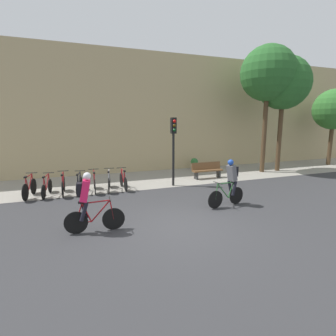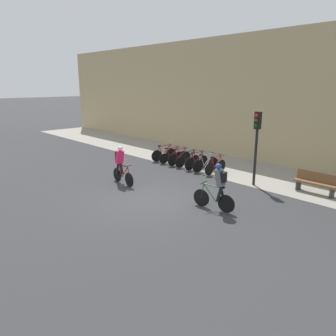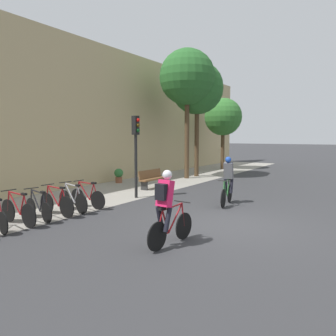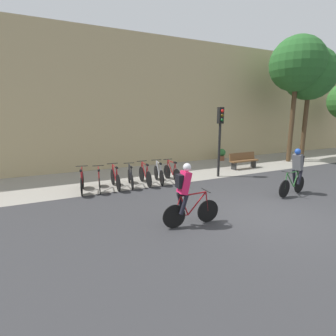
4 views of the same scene
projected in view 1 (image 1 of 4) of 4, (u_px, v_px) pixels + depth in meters
ground at (178, 226)px, 8.01m from camera, size 200.00×200.00×0.00m
kerb_strip at (130, 180)px, 14.22m from camera, size 44.00×4.50×0.01m
building_facade at (119, 113)px, 15.92m from camera, size 44.00×0.60×7.35m
cyclist_pink at (88, 201)px, 7.41m from camera, size 1.71×0.46×1.77m
cyclist_grey at (230, 181)px, 9.83m from camera, size 1.70×0.54×1.78m
parked_bike_0 at (29, 188)px, 10.98m from camera, size 0.49×1.67×0.98m
parked_bike_1 at (47, 187)px, 11.21m from camera, size 0.47×1.64×0.94m
parked_bike_2 at (63, 185)px, 11.44m from camera, size 0.46×1.74×0.98m
parked_bike_3 at (79, 185)px, 11.67m from camera, size 0.48×1.62×0.94m
parked_bike_4 at (94, 183)px, 11.90m from camera, size 0.46×1.71×0.98m
parked_bike_5 at (109, 182)px, 12.13m from camera, size 0.48×1.70×0.97m
parked_bike_6 at (123, 181)px, 12.36m from camera, size 0.46×1.64×0.96m
traffic_light_pole at (173, 139)px, 12.65m from camera, size 0.26×0.30×3.34m
bench at (207, 170)px, 14.68m from camera, size 1.78×0.44×0.89m
street_tree_0 at (268, 74)px, 15.56m from camera, size 3.27×3.27×7.61m
street_tree_1 at (283, 83)px, 16.03m from camera, size 3.24×3.24×7.11m
street_tree_2 at (334, 110)px, 18.57m from camera, size 2.85×2.85×5.42m
potted_plant at (194, 163)px, 17.19m from camera, size 0.48×0.48×0.78m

